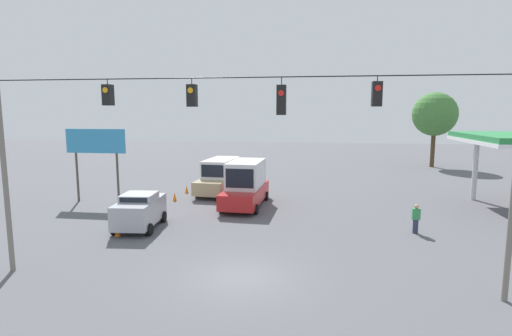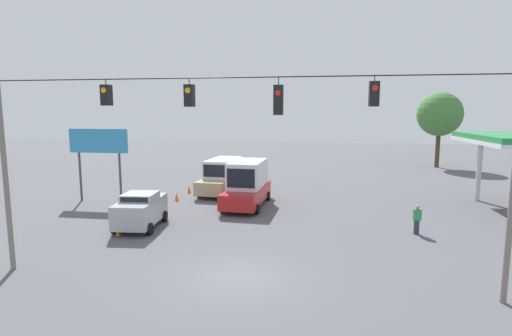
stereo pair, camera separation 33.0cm
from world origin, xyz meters
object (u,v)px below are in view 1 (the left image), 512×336
(sedan_silver_parked_shoulder, at_px, (140,210))
(traffic_cone_third, at_px, (160,206))
(traffic_cone_second, at_px, (141,217))
(box_truck_tan_withflow_far, at_px, (220,176))
(roadside_billboard, at_px, (96,147))
(traffic_cone_fifth, at_px, (187,189))
(overhead_signal_span, at_px, (238,145))
(traffic_cone_nearest, at_px, (118,230))
(tree_horizon_left, at_px, (435,114))
(pedestrian, at_px, (416,219))
(box_truck_red_withflow_mid, at_px, (246,184))
(traffic_cone_fourth, at_px, (175,197))

(sedan_silver_parked_shoulder, distance_m, traffic_cone_third, 4.17)
(sedan_silver_parked_shoulder, bearing_deg, traffic_cone_second, -67.04)
(box_truck_tan_withflow_far, relative_size, roadside_billboard, 1.34)
(traffic_cone_fifth, height_order, roadside_billboard, roadside_billboard)
(overhead_signal_span, distance_m, traffic_cone_nearest, 10.13)
(sedan_silver_parked_shoulder, xyz_separation_m, roadside_billboard, (5.76, -5.80, 2.93))
(tree_horizon_left, bearing_deg, pedestrian, 72.88)
(traffic_cone_second, distance_m, tree_horizon_left, 36.90)
(box_truck_red_withflow_mid, height_order, tree_horizon_left, tree_horizon_left)
(traffic_cone_second, distance_m, roadside_billboard, 7.92)
(box_truck_tan_withflow_far, height_order, traffic_cone_third, box_truck_tan_withflow_far)
(traffic_cone_third, distance_m, pedestrian, 15.73)
(traffic_cone_third, height_order, traffic_cone_fifth, same)
(overhead_signal_span, xyz_separation_m, box_truck_tan_withflow_far, (4.69, -17.07, -3.92))
(traffic_cone_fifth, relative_size, tree_horizon_left, 0.07)
(traffic_cone_fourth, relative_size, tree_horizon_left, 0.07)
(traffic_cone_second, height_order, traffic_cone_third, same)
(roadside_billboard, height_order, pedestrian, roadside_billboard)
(traffic_cone_fourth, height_order, pedestrian, pedestrian)
(traffic_cone_second, bearing_deg, traffic_cone_third, -90.06)
(sedan_silver_parked_shoulder, height_order, tree_horizon_left, tree_horizon_left)
(overhead_signal_span, relative_size, tree_horizon_left, 2.17)
(overhead_signal_span, relative_size, box_truck_tan_withflow_far, 2.68)
(box_truck_tan_withflow_far, relative_size, traffic_cone_second, 11.55)
(traffic_cone_third, bearing_deg, traffic_cone_fifth, -90.40)
(traffic_cone_nearest, relative_size, traffic_cone_fourth, 1.00)
(box_truck_tan_withflow_far, distance_m, traffic_cone_fourth, 4.64)
(roadside_billboard, distance_m, tree_horizon_left, 37.12)
(traffic_cone_nearest, distance_m, traffic_cone_third, 5.64)
(box_truck_tan_withflow_far, relative_size, pedestrian, 4.45)
(overhead_signal_span, relative_size, traffic_cone_fourth, 30.94)
(traffic_cone_third, bearing_deg, traffic_cone_fourth, -90.96)
(box_truck_red_withflow_mid, distance_m, traffic_cone_third, 5.93)
(overhead_signal_span, bearing_deg, traffic_cone_nearest, -33.72)
(box_truck_tan_withflow_far, relative_size, traffic_cone_fourth, 11.55)
(sedan_silver_parked_shoulder, bearing_deg, box_truck_red_withflow_mid, -128.65)
(overhead_signal_span, bearing_deg, sedan_silver_parked_shoulder, -43.52)
(box_truck_red_withflow_mid, relative_size, traffic_cone_nearest, 10.51)
(traffic_cone_fourth, bearing_deg, sedan_silver_parked_shoulder, 93.63)
(traffic_cone_nearest, distance_m, tree_horizon_left, 38.99)
(sedan_silver_parked_shoulder, height_order, roadside_billboard, roadside_billboard)
(tree_horizon_left, bearing_deg, traffic_cone_second, 48.98)
(overhead_signal_span, xyz_separation_m, traffic_cone_second, (7.30, -7.61, -4.95))
(traffic_cone_fifth, bearing_deg, sedan_silver_parked_shoulder, 92.61)
(roadside_billboard, bearing_deg, tree_horizon_left, -141.95)
(box_truck_tan_withflow_far, distance_m, pedestrian, 15.95)
(traffic_cone_nearest, bearing_deg, box_truck_tan_withflow_far, -102.35)
(traffic_cone_third, relative_size, roadside_billboard, 0.12)
(pedestrian, bearing_deg, box_truck_tan_withflow_far, -36.32)
(traffic_cone_nearest, xyz_separation_m, tree_horizon_left, (-23.97, -30.20, 5.84))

